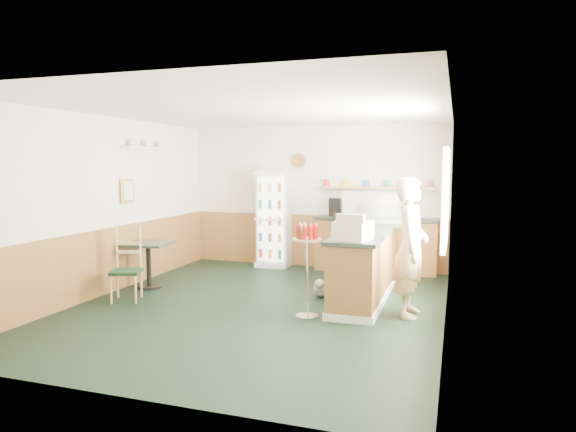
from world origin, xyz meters
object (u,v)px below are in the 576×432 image
at_px(drinks_fridge, 274,219).
at_px(display_case, 374,209).
at_px(shopkeeper, 411,247).
at_px(cafe_chair, 129,261).
at_px(cafe_table, 148,256).
at_px(cash_register, 353,231).
at_px(condiment_stand, 307,254).

xyz_separation_m(drinks_fridge, display_case, (2.10, -1.18, 0.35)).
distance_m(shopkeeper, cafe_chair, 4.01).
bearing_deg(display_case, cafe_table, -161.59).
xyz_separation_m(display_case, shopkeeper, (0.70, -1.38, -0.37)).
bearing_deg(cash_register, display_case, 101.19).
bearing_deg(cash_register, condiment_stand, -151.33).
height_order(drinks_fridge, cafe_chair, drinks_fridge).
xyz_separation_m(shopkeeper, condiment_stand, (-1.26, -0.47, -0.08)).
bearing_deg(shopkeeper, cash_register, 111.76).
xyz_separation_m(cafe_table, cafe_chair, (0.13, -0.69, 0.04)).
xyz_separation_m(display_case, cafe_chair, (-3.27, -1.82, -0.71)).
xyz_separation_m(drinks_fridge, shopkeeper, (2.80, -2.56, -0.02)).
distance_m(drinks_fridge, cafe_table, 2.68).
bearing_deg(shopkeeper, cafe_chair, 95.27).
height_order(cash_register, shopkeeper, shopkeeper).
bearing_deg(shopkeeper, drinks_fridge, 46.53).
relative_size(shopkeeper, condiment_stand, 1.52).
distance_m(display_case, condiment_stand, 1.99).
height_order(shopkeeper, condiment_stand, shopkeeper).
bearing_deg(drinks_fridge, cafe_chair, -111.21).
relative_size(condiment_stand, cafe_table, 1.58).
relative_size(cash_register, cafe_chair, 0.40).
distance_m(display_case, cafe_table, 3.66).
relative_size(condiment_stand, cafe_chair, 1.11).
relative_size(drinks_fridge, condiment_stand, 1.55).
height_order(display_case, cash_register, display_case).
distance_m(shopkeeper, condiment_stand, 1.34).
bearing_deg(display_case, shopkeeper, -63.16).
height_order(cafe_table, cafe_chair, cafe_chair).
xyz_separation_m(display_case, cash_register, (0.00, -1.68, -0.15)).
relative_size(display_case, condiment_stand, 0.79).
xyz_separation_m(drinks_fridge, cafe_table, (-1.30, -2.31, -0.41)).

